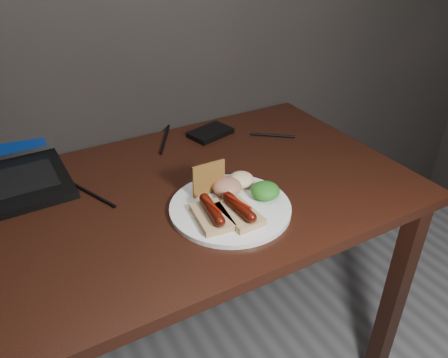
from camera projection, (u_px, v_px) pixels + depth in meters
The scene contains 10 objects.
desk at pixel (145, 232), 1.11m from camera, with size 1.40×0.70×0.75m.
hard_drive at pixel (210, 133), 1.38m from camera, with size 0.13×0.08×0.02m, color black.
desk_cables at pixel (113, 172), 1.18m from camera, with size 1.11×0.39×0.01m.
plate at pixel (230, 208), 1.03m from camera, with size 0.29×0.29×0.01m, color white.
bread_sausage_left at pixel (212, 214), 0.97m from camera, with size 0.08×0.12×0.04m.
bread_sausage_center at pixel (239, 211), 0.98m from camera, with size 0.07×0.12×0.04m.
crispbread at pixel (209, 179), 1.05m from camera, with size 0.09×0.01×0.09m, color #B07130.
salad_greens at pixel (265, 191), 1.05m from camera, with size 0.07×0.07×0.04m, color #136116.
salsa_mound at pixel (227, 187), 1.06m from camera, with size 0.07×0.07×0.04m, color maroon.
coleslaw_mound at pixel (241, 180), 1.10m from camera, with size 0.06×0.06×0.04m, color silver.
Camera 1 is at (-0.25, 0.52, 1.36)m, focal length 35.00 mm.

